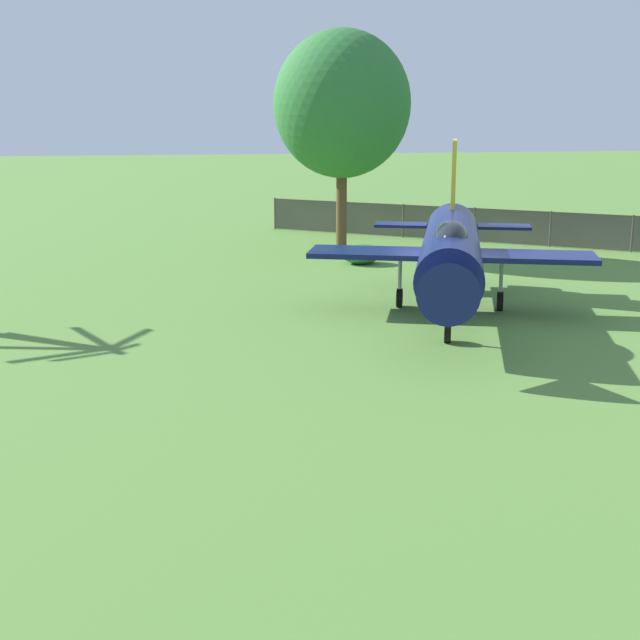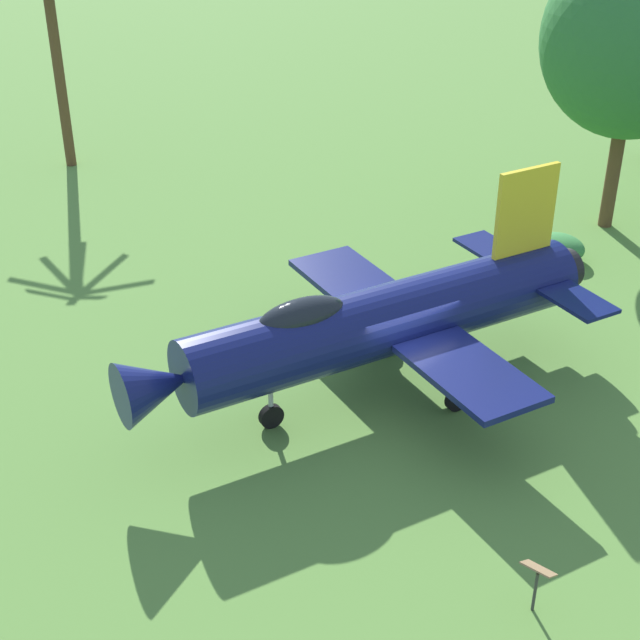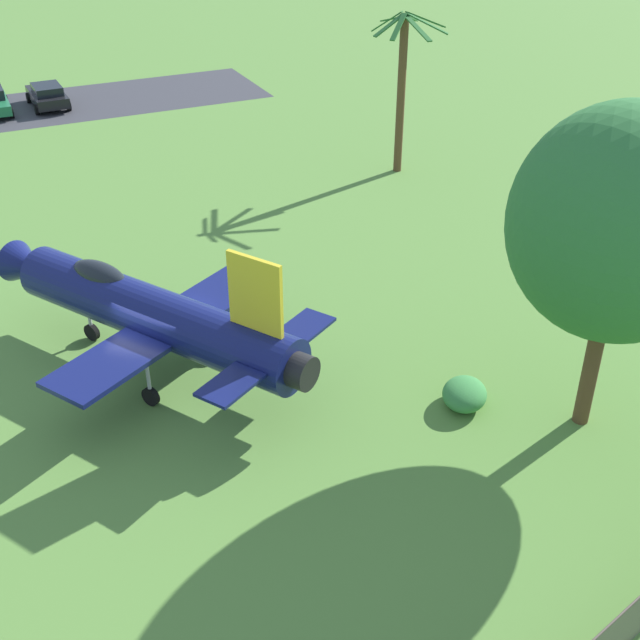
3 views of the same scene
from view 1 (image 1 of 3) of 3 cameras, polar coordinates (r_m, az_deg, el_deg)
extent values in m
plane|color=#568438|center=(27.45, 8.23, 0.25)|extent=(200.00, 200.00, 0.00)
cylinder|color=#111951|center=(27.07, 8.37, 4.43)|extent=(4.99, 10.58, 1.74)
cone|color=#111951|center=(21.27, 8.23, 2.01)|extent=(1.91, 1.99, 1.48)
cylinder|color=black|center=(32.55, 8.45, 5.92)|extent=(1.18, 0.90, 1.05)
ellipsoid|color=black|center=(24.66, 8.38, 5.31)|extent=(1.55, 2.37, 0.84)
cube|color=yellow|center=(30.84, 8.56, 9.25)|extent=(0.70, 1.75, 2.25)
cube|color=#111951|center=(27.74, 13.76, 3.95)|extent=(3.89, 2.89, 0.16)
cube|color=#111951|center=(27.76, 2.97, 4.32)|extent=(3.89, 2.89, 0.16)
cube|color=#111951|center=(31.49, 11.69, 5.86)|extent=(2.06, 1.61, 0.10)
cube|color=#111951|center=(31.50, 5.21, 6.09)|extent=(2.06, 1.61, 0.10)
cylinder|color=#A5A8AD|center=(24.12, 8.23, 1.05)|extent=(0.12, 0.12, 1.55)
cylinder|color=black|center=(24.30, 8.17, -0.74)|extent=(0.36, 0.63, 0.60)
cylinder|color=#A5A8AD|center=(28.31, 11.51, 2.74)|extent=(0.12, 0.12, 1.55)
cylinder|color=black|center=(28.46, 11.44, 1.20)|extent=(0.36, 0.63, 0.60)
cylinder|color=#A5A8AD|center=(28.32, 5.14, 2.96)|extent=(0.12, 0.12, 1.55)
cylinder|color=black|center=(28.47, 5.10, 1.42)|extent=(0.36, 0.63, 0.60)
cylinder|color=brown|center=(39.42, 1.39, 7.84)|extent=(0.46, 0.46, 4.73)
ellipsoid|color=#2D7033|center=(39.24, 1.42, 13.64)|extent=(5.90, 5.85, 6.28)
cylinder|color=#4C4238|center=(41.63, 19.34, 5.24)|extent=(0.08, 0.08, 1.64)
cylinder|color=#4C4238|center=(42.16, 14.51, 5.66)|extent=(0.08, 0.08, 1.64)
cylinder|color=#4C4238|center=(42.97, 9.82, 6.03)|extent=(0.08, 0.08, 1.64)
cylinder|color=#4C4238|center=(44.06, 5.34, 6.34)|extent=(0.08, 0.08, 1.64)
cylinder|color=#4C4238|center=(45.41, 1.09, 6.60)|extent=(0.08, 0.08, 1.64)
cylinder|color=#4C4238|center=(46.98, -2.90, 6.82)|extent=(0.08, 0.08, 1.64)
cylinder|color=#4C4238|center=(42.44, 12.19, 6.88)|extent=(20.41, 14.46, 0.05)
cube|color=#59544C|center=(42.53, 12.14, 5.85)|extent=(20.39, 14.43, 1.57)
ellipsoid|color=#387F3D|center=(36.38, 2.65, 4.24)|extent=(1.64, 1.33, 0.81)
camera|label=2|loc=(23.68, 58.75, 24.66)|focal=52.61mm
camera|label=3|loc=(46.40, 29.97, 22.74)|focal=45.56mm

